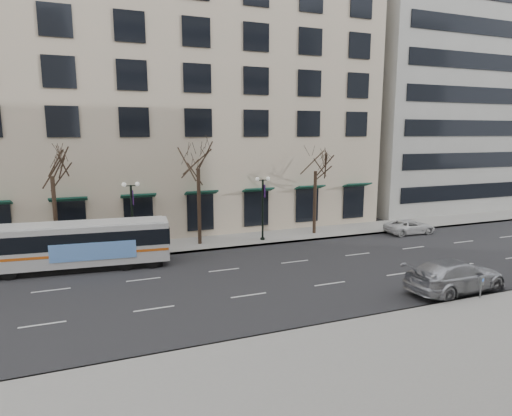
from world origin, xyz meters
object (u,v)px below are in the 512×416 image
silver_car (455,275)px  pay_station (481,283)px  city_bus (81,244)px  white_pickup (410,227)px  tree_far_mid (198,156)px  tree_far_left (51,162)px  lamp_post_left (132,214)px  lamp_post_right (263,205)px  tree_far_right (316,160)px

silver_car → pay_station: silver_car is taller
city_bus → white_pickup: size_ratio=2.54×
tree_far_mid → tree_far_left: bearing=-180.0°
tree_far_mid → pay_station: 20.36m
tree_far_left → city_bus: size_ratio=0.74×
tree_far_mid → pay_station: size_ratio=7.37×
lamp_post_left → silver_car: size_ratio=0.86×
tree_far_left → tree_far_mid: 10.00m
tree_far_mid → pay_station: (10.97, -16.10, -5.92)m
lamp_post_right → white_pickup: 13.28m
tree_far_mid → lamp_post_left: (-4.99, -0.60, -3.96)m
tree_far_left → silver_car: bearing=-34.9°
tree_far_right → pay_station: size_ratio=6.95×
pay_station → silver_car: bearing=84.4°
lamp_post_left → city_bus: 4.38m
tree_far_mid → silver_car: size_ratio=1.40×
lamp_post_left → pay_station: size_ratio=4.49×
tree_far_right → silver_car: size_ratio=1.32×
pay_station → tree_far_right: bearing=83.6°
tree_far_mid → silver_car: tree_far_mid is taller
pay_station → white_pickup: bearing=52.9°
silver_car → pay_station: bearing=179.9°
tree_far_right → lamp_post_right: tree_far_right is taller
white_pickup → tree_far_left: bearing=86.7°
lamp_post_right → city_bus: size_ratio=0.46×
tree_far_left → pay_station: tree_far_left is taller
city_bus → silver_car: 22.46m
lamp_post_left → tree_far_right: bearing=2.3°
tree_far_left → pay_station: (20.97, -16.10, -5.71)m
pay_station → lamp_post_right: bearing=101.2°
tree_far_mid → lamp_post_left: bearing=-173.1°
tree_far_left → lamp_post_right: tree_far_left is taller
lamp_post_left → city_bus: lamp_post_left is taller
tree_far_mid → tree_far_right: 10.01m
tree_far_left → white_pickup: tree_far_left is taller
lamp_post_right → city_bus: bearing=-169.8°
tree_far_right → city_bus: 19.26m
pay_station → city_bus: bearing=136.1°
tree_far_right → white_pickup: tree_far_right is taller
lamp_post_right → tree_far_mid: bearing=173.2°
tree_far_left → white_pickup: size_ratio=1.88×
tree_far_right → pay_station: bearing=-86.6°
tree_far_right → pay_station: (0.97, -16.10, -5.43)m
tree_far_right → tree_far_left: bearing=180.0°
lamp_post_right → tree_far_left: bearing=177.7°
lamp_post_left → silver_car: lamp_post_left is taller
tree_far_left → tree_far_mid: bearing=0.0°
tree_far_right → pay_station: 17.02m
city_bus → pay_station: 23.40m
tree_far_right → white_pickup: size_ratio=1.82×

